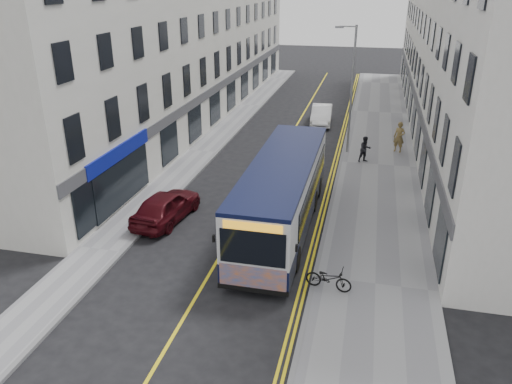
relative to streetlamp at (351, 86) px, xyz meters
The scene contains 17 objects.
ground 15.25m from the streetlamp, 106.58° to the right, with size 140.00×140.00×0.00m, color black.
pavement_east 5.20m from the streetlamp, 43.87° to the right, with size 4.50×64.00×0.12m, color gray.
pavement_west 10.33m from the streetlamp, 167.70° to the right, with size 2.00×64.00×0.12m, color gray.
kerb_east 4.76m from the streetlamp, 94.85° to the right, with size 0.18×64.00×0.13m, color slate.
kerb_west 9.45m from the streetlamp, 166.24° to the right, with size 0.18×64.00×0.13m, color slate.
road_centre_line 6.37m from the streetlamp, 154.37° to the right, with size 0.12×64.00×0.01m, color yellow.
road_dbl_yellow_inner 4.85m from the streetlamp, 107.21° to the right, with size 0.10×64.00×0.01m, color yellow.
road_dbl_yellow_outer 4.83m from the streetlamp, 101.85° to the right, with size 0.10×64.00×0.01m, color yellow.
terrace_east 10.35m from the streetlamp, 43.68° to the left, with size 6.00×46.00×13.00m, color silver.
terrace_west 15.06m from the streetlamp, 152.01° to the left, with size 6.00×46.00×13.00m, color silver.
streetlamp is the anchor object (origin of this frame).
city_bus 11.92m from the streetlamp, 100.64° to the right, with size 2.64×11.30×3.28m.
bicycle 16.42m from the streetlamp, 88.56° to the right, with size 0.59×1.69×0.89m, color black.
pedestrian_near 4.70m from the streetlamp, 12.94° to the left, with size 0.72×0.47×1.97m, color olive.
pedestrian_far 4.06m from the streetlamp, 54.58° to the right, with size 0.78×0.61×1.60m, color black.
car_white 8.16m from the streetlamp, 108.98° to the left, with size 1.51×4.34×1.43m, color white.
car_maroon 14.51m from the streetlamp, 122.61° to the right, with size 1.74×4.34×1.48m, color #440B11.
Camera 1 is at (5.50, -17.44, 10.51)m, focal length 35.00 mm.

